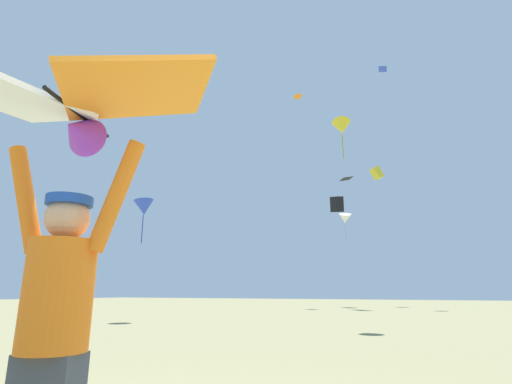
{
  "coord_description": "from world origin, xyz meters",
  "views": [
    {
      "loc": [
        1.69,
        -1.75,
        1.11
      ],
      "look_at": [
        -0.15,
        1.89,
        2.15
      ],
      "focal_mm": 27.48,
      "sensor_mm": 36.0,
      "label": 1
    }
  ],
  "objects": [
    {
      "name": "distant_kite_yellow_mid_left",
      "position": [
        -1.54,
        11.7,
        7.03
      ],
      "size": [
        0.98,
        1.03,
        1.6
      ],
      "color": "yellow"
    },
    {
      "name": "distant_kite_blue_low_right",
      "position": [
        -10.1,
        10.83,
        4.65
      ],
      "size": [
        1.15,
        1.11,
        1.92
      ],
      "color": "blue"
    },
    {
      "name": "distant_kite_black_mid_right",
      "position": [
        -4.94,
        26.3,
        9.34
      ],
      "size": [
        0.91,
        0.92,
        0.32
      ],
      "color": "black"
    },
    {
      "name": "distant_kite_orange_low_left",
      "position": [
        -9.65,
        29.21,
        18.6
      ],
      "size": [
        0.74,
        0.77,
        0.32
      ],
      "color": "orange"
    },
    {
      "name": "held_stunt_kite",
      "position": [
        -0.12,
        -0.42,
        2.13
      ],
      "size": [
        1.61,
        1.1,
        0.39
      ],
      "color": "black"
    },
    {
      "name": "distant_kite_yellow_overhead_distant",
      "position": [
        -3.85,
        33.64,
        11.59
      ],
      "size": [
        1.26,
        1.11,
        1.33
      ],
      "color": "yellow"
    },
    {
      "name": "distant_kite_white_high_left",
      "position": [
        -5.18,
        26.24,
        6.27
      ],
      "size": [
        1.26,
        1.35,
        2.08
      ],
      "color": "white"
    },
    {
      "name": "kite_flyer_person",
      "position": [
        -0.15,
        -0.36,
        0.94
      ],
      "size": [
        0.79,
        0.43,
        1.92
      ],
      "color": "#424751",
      "rests_on": "ground"
    },
    {
      "name": "distant_kite_blue_far_center",
      "position": [
        -2.2,
        30.96,
        20.31
      ],
      "size": [
        0.96,
        0.94,
        0.35
      ],
      "color": "blue"
    },
    {
      "name": "distant_kite_black_high_right",
      "position": [
        -6.7,
        29.95,
        8.24
      ],
      "size": [
        1.19,
        1.35,
        1.49
      ],
      "color": "black"
    }
  ]
}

